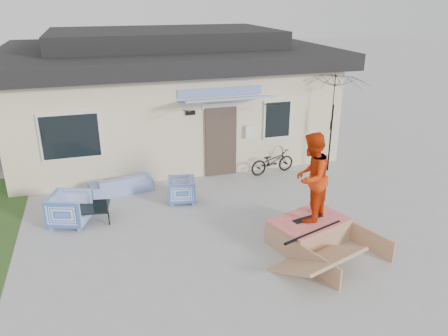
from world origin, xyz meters
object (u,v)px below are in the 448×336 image
object	(u,v)px
armchair_left	(70,208)
coffee_table	(94,213)
skate_ramp	(309,231)
loveseat	(121,181)
skateboard	(308,218)
patio_umbrella	(332,116)
bicycle	(272,159)
armchair_right	(181,189)
skater	(311,176)

from	to	relation	value
armchair_left	coffee_table	size ratio (longest dim) A/B	1.16
skate_ramp	loveseat	bearing A→B (deg)	115.47
skateboard	patio_umbrella	bearing A→B (deg)	41.97
armchair_left	skate_ramp	bearing A→B (deg)	-95.17
patio_umbrella	skate_ramp	distance (m)	4.73
armchair_left	coffee_table	bearing A→B (deg)	-66.40
loveseat	skateboard	xyz separation A→B (m)	(3.76, -3.85, 0.23)
loveseat	bicycle	distance (m)	4.57
armchair_right	coffee_table	distance (m)	2.30
coffee_table	skater	bearing A→B (deg)	-27.34
armchair_left	armchair_right	bearing A→B (deg)	-60.76
patio_umbrella	skater	world-z (taller)	skater
skateboard	armchair_left	bearing A→B (deg)	142.59
bicycle	patio_umbrella	size ratio (longest dim) A/B	0.65
loveseat	skate_ramp	world-z (taller)	loveseat
skate_ramp	skater	size ratio (longest dim) A/B	1.10
loveseat	skater	world-z (taller)	skater
armchair_left	armchair_right	xyz separation A→B (m)	(2.79, 0.47, -0.08)
armchair_right	loveseat	bearing A→B (deg)	-116.41
skate_ramp	skater	xyz separation A→B (m)	(-0.02, 0.05, 1.29)
skater	bicycle	bearing A→B (deg)	-144.90
armchair_right	skate_ramp	size ratio (longest dim) A/B	0.34
armchair_left	skateboard	bearing A→B (deg)	-94.77
patio_umbrella	skater	xyz separation A→B (m)	(-2.57, -3.65, -0.19)
armchair_right	coffee_table	xyz separation A→B (m)	(-2.26, -0.43, -0.17)
skate_ramp	skateboard	bearing A→B (deg)	90.00
armchair_right	skater	world-z (taller)	skater
skateboard	coffee_table	bearing A→B (deg)	139.76
loveseat	bicycle	bearing A→B (deg)	170.72
armchair_right	skateboard	distance (m)	3.60
loveseat	bicycle	size ratio (longest dim) A/B	1.15
coffee_table	armchair_right	bearing A→B (deg)	10.79
bicycle	skateboard	bearing A→B (deg)	159.49
bicycle	patio_umbrella	world-z (taller)	patio_umbrella
loveseat	patio_umbrella	world-z (taller)	patio_umbrella
skate_ramp	bicycle	bearing A→B (deg)	60.22
armchair_left	coffee_table	world-z (taller)	armchair_left
loveseat	skater	bearing A→B (deg)	123.99
armchair_right	skate_ramp	bearing A→B (deg)	48.48
loveseat	patio_umbrella	distance (m)	6.49
patio_umbrella	skater	distance (m)	4.46
armchair_right	patio_umbrella	bearing A→B (deg)	109.60
skate_ramp	skateboard	world-z (taller)	skateboard
bicycle	skater	world-z (taller)	skater
loveseat	armchair_right	world-z (taller)	armchair_right
loveseat	skate_ramp	xyz separation A→B (m)	(3.78, -3.90, -0.06)
loveseat	armchair_left	distance (m)	2.02
loveseat	skateboard	size ratio (longest dim) A/B	2.26
coffee_table	patio_umbrella	distance (m)	7.39
bicycle	skate_ramp	size ratio (longest dim) A/B	0.68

